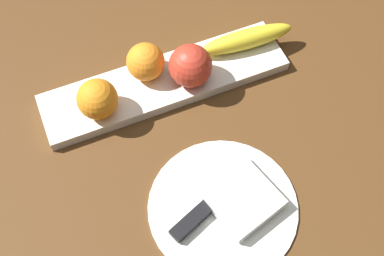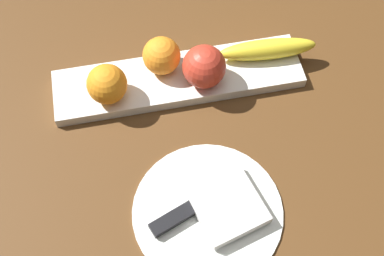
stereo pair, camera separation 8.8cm
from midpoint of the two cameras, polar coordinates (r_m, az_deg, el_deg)
The scene contains 9 objects.
ground_plane at distance 1.01m, azimuth 3.41°, elevation 5.95°, with size 2.40×2.40×0.00m, color #523217.
fruit_tray at distance 0.98m, azimuth 1.03°, elevation 5.29°, with size 0.47×0.11×0.02m, color white.
apple at distance 0.94m, azimuth 4.29°, elevation 6.67°, with size 0.08×0.08×0.08m, color red.
banana at distance 1.00m, azimuth 10.90°, elevation 8.51°, with size 0.19×0.04×0.04m, color yellow.
orange_near_apple at distance 0.92m, azimuth -6.80°, elevation 4.66°, with size 0.07×0.07×0.07m, color orange.
orange_near_banana at distance 0.96m, azimuth -0.79°, elevation 7.87°, with size 0.07×0.07×0.07m, color orange.
dinner_plate at distance 0.87m, azimuth 4.68°, elevation -9.48°, with size 0.25×0.25×0.01m, color white.
folded_napkin at distance 0.86m, azimuth 6.83°, elevation -8.73°, with size 0.11×0.12×0.02m, color white.
knife at distance 0.85m, azimuth 2.02°, elevation -9.72°, with size 0.18×0.09×0.01m.
Camera 2 is at (-0.13, -0.58, 0.81)m, focal length 47.83 mm.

